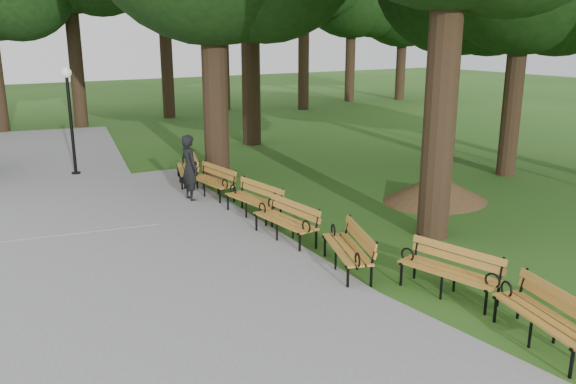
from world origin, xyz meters
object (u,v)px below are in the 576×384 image
lamp_post (69,99)px  bench_6 (211,181)px  bench_5 (253,200)px  bench_1 (544,318)px  bench_3 (347,249)px  bench_7 (187,170)px  bench_4 (285,221)px  dirt_mound (436,188)px  person (190,168)px  bench_2 (449,272)px

lamp_post → bench_6: size_ratio=1.80×
bench_5 → bench_6: same height
bench_1 → bench_3: 3.84m
bench_7 → bench_3: bearing=17.6°
bench_4 → bench_5: size_ratio=1.00×
dirt_mound → bench_6: size_ratio=1.33×
bench_3 → bench_5: bearing=-160.6°
dirt_mound → bench_6: 6.21m
bench_3 → bench_5: (0.04, 3.94, 0.00)m
person → lamp_post: size_ratio=0.53×
bench_2 → bench_3: bearing=-168.9°
bench_1 → bench_5: 7.74m
person → bench_5: size_ratio=0.96×
bench_1 → bench_6: (-0.87, 10.00, 0.00)m
bench_7 → bench_1: bearing=21.2°
bench_1 → bench_4: size_ratio=1.00×
lamp_post → bench_5: bearing=-67.8°
person → bench_7: size_ratio=0.96×
lamp_post → bench_2: 13.35m
bench_6 → bench_1: bearing=-1.9°
bench_2 → bench_7: same height
dirt_mound → bench_6: bench_6 is taller
bench_5 → bench_6: bearing=175.3°
bench_2 → bench_5: 5.81m
bench_2 → bench_6: (-0.94, 8.05, 0.00)m
bench_4 → bench_3: bearing=-1.8°
bench_2 → bench_5: bearing=173.8°
bench_4 → bench_6: (0.05, 4.14, 0.00)m
person → dirt_mound: bearing=-124.3°
bench_1 → bench_3: (-0.79, 3.76, 0.00)m
bench_1 → bench_2: bearing=-168.1°
lamp_post → bench_1: bearing=-76.2°
bench_3 → bench_4: size_ratio=1.00×
bench_3 → bench_4: same height
person → bench_1: 10.05m
lamp_post → dirt_mound: lamp_post is taller
dirt_mound → bench_4: (-5.14, -0.59, 0.07)m
bench_7 → person: bearing=-2.0°
bench_5 → dirt_mound: bearing=68.2°
bench_3 → bench_7: (-0.11, 7.98, 0.00)m
lamp_post → bench_6: lamp_post is taller
dirt_mound → bench_2: bearing=-132.7°
bench_1 → bench_5: bearing=-160.5°
lamp_post → bench_7: (2.68, -2.90, -2.00)m
bench_2 → bench_1: bearing=-16.4°
dirt_mound → bench_2: bench_2 is taller
bench_5 → lamp_post: bearing=-165.5°
bench_1 → bench_2: same height
bench_5 → bench_7: size_ratio=1.00×
bench_5 → bench_6: (-0.12, 2.30, 0.00)m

